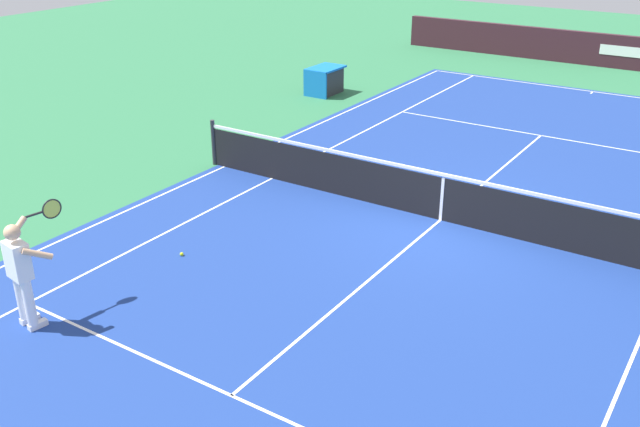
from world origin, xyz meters
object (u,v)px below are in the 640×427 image
object	(u,v)px
tennis_ball	(182,254)
tennis_player_near	(22,270)
equipment_cart_tarped	(325,80)
tennis_net	(442,197)

from	to	relation	value
tennis_ball	tennis_player_near	bearing A→B (deg)	-6.52
tennis_player_near	tennis_ball	size ratio (longest dim) A/B	25.71
tennis_ball	equipment_cart_tarped	bearing A→B (deg)	-159.94
tennis_ball	equipment_cart_tarped	size ratio (longest dim) A/B	0.05
tennis_ball	equipment_cart_tarped	distance (m)	11.53
tennis_player_near	equipment_cart_tarped	world-z (taller)	tennis_player_near
equipment_cart_tarped	tennis_net	bearing A→B (deg)	45.93
tennis_player_near	tennis_net	bearing A→B (deg)	152.38
tennis_player_near	tennis_ball	world-z (taller)	tennis_player_near
tennis_player_near	equipment_cart_tarped	bearing A→B (deg)	-165.14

